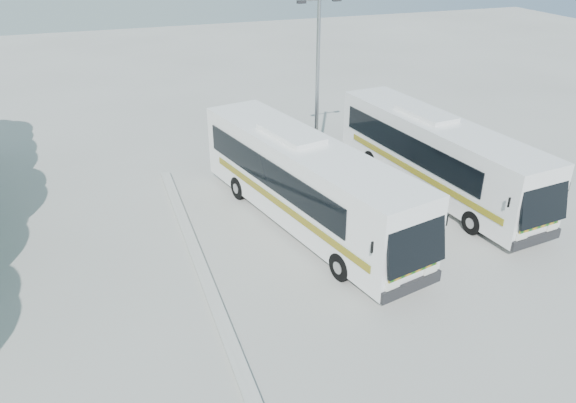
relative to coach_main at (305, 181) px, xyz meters
name	(u,v)px	position (x,y,z in m)	size (l,w,h in m)	color
ground	(285,287)	(-2.07, -3.65, -1.78)	(100.00, 100.00, 0.00)	#ACACA6
kerb_divider	(200,265)	(-4.37, -1.65, -1.71)	(0.40, 16.00, 0.15)	#B2B2AD
coach_main	(305,181)	(0.00, 0.00, 0.00)	(4.90, 11.94, 3.25)	white
coach_adjacent	(436,154)	(6.17, 0.88, -0.08)	(3.56, 11.37, 3.10)	silver
lamppost	(317,83)	(1.95, 3.78, 2.54)	(1.91, 0.38, 7.82)	#919498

